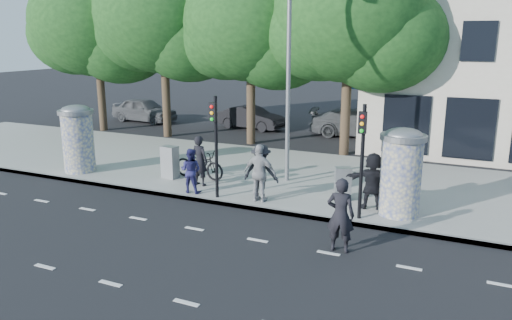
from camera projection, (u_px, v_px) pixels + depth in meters
The scene contains 26 objects.
ground at pixel (167, 247), 13.15m from camera, with size 120.00×120.00×0.00m, color black.
sidewalk at pixel (275, 174), 19.75m from camera, with size 40.00×8.00×0.15m, color gray.
curb at pixel (229, 204), 16.26m from camera, with size 40.00×0.10×0.16m, color slate.
lane_dash_near at pixel (111, 284), 11.21m from camera, with size 32.00×0.12×0.01m, color silver.
lane_dash_far at pixel (195, 229), 14.38m from camera, with size 32.00×0.12×0.01m, color silver.
ad_column_left at pixel (78, 137), 19.65m from camera, with size 1.36×1.36×2.65m.
ad_column_right at pixel (401, 170), 14.82m from camera, with size 1.36×1.36×2.65m.
traffic_pole_near at pixel (215, 137), 16.20m from camera, with size 0.22×0.31×3.40m.
traffic_pole_far at pixel (362, 150), 14.26m from camera, with size 0.22×0.31×3.40m.
street_lamp at pixel (288, 54), 17.52m from camera, with size 0.25×0.93×8.00m.
tree_far_left at pixel (96, 21), 27.92m from camera, with size 7.20×7.20×9.26m.
tree_mid_left at pixel (163, 14), 26.03m from camera, with size 7.20×7.20×9.57m.
tree_near_left at pixel (251, 22), 24.30m from camera, with size 6.80×6.80×8.97m.
tree_center at pixel (350, 15), 21.86m from camera, with size 7.00×7.00×9.30m.
ped_b at pixel (200, 161), 17.88m from camera, with size 0.66×0.44×1.82m, color black.
ped_c at pixel (191, 171), 17.08m from camera, with size 0.75×0.59×1.55m, color navy.
ped_d at pixel (261, 172), 16.36m from camera, with size 1.19×0.69×1.84m, color black.
ped_e at pixel (260, 173), 16.09m from camera, with size 1.11×0.63×1.90m, color #A1A1A4.
ped_f at pixel (373, 181), 15.44m from camera, with size 1.66×0.60×1.80m, color black.
man_road at pixel (340, 215), 12.68m from camera, with size 0.72×0.47×1.96m, color black.
bicycle at pixel (199, 164), 18.82m from camera, with size 2.11×0.74×1.11m, color black.
cabinet_left at pixel (170, 162), 18.88m from camera, with size 0.59×0.43×1.23m, color gray.
cabinet_right at pixel (343, 184), 16.37m from camera, with size 0.52×0.38×1.09m, color gray.
car_left at pixel (144, 110), 32.18m from camera, with size 4.48×1.80×1.53m, color #4F5156.
car_mid at pixel (251, 118), 29.67m from camera, with size 4.07×1.42×1.34m, color black.
car_right at pixel (357, 123), 27.49m from camera, with size 5.12×2.08×1.48m, color #4D5053.
Camera 1 is at (7.22, -10.11, 5.42)m, focal length 35.00 mm.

